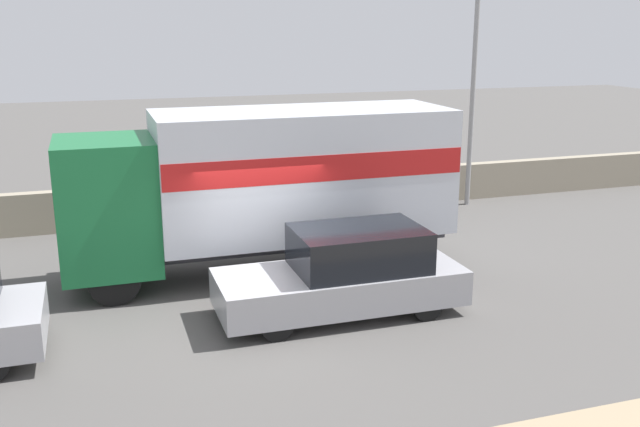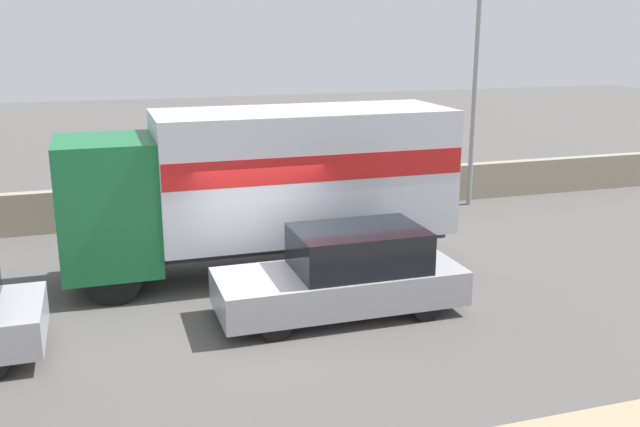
{
  "view_description": "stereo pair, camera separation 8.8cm",
  "coord_description": "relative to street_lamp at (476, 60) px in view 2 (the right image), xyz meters",
  "views": [
    {
      "loc": [
        -2.99,
        -11.81,
        5.13
      ],
      "look_at": [
        1.14,
        0.92,
        1.55
      ],
      "focal_mm": 40.0,
      "sensor_mm": 36.0,
      "label": 1
    },
    {
      "loc": [
        -2.91,
        -11.83,
        5.13
      ],
      "look_at": [
        1.14,
        0.92,
        1.55
      ],
      "focal_mm": 40.0,
      "sensor_mm": 36.0,
      "label": 2
    }
  ],
  "objects": [
    {
      "name": "car_hatchback",
      "position": [
        -6.16,
        -6.55,
        -3.38
      ],
      "size": [
        4.46,
        1.72,
        1.59
      ],
      "rotation": [
        0.0,
        0.0,
        3.14
      ],
      "color": "#9E9EA3",
      "rests_on": "ground_plane"
    },
    {
      "name": "street_lamp",
      "position": [
        0.0,
        0.0,
        0.0
      ],
      "size": [
        0.56,
        0.28,
        7.16
      ],
      "color": "gray",
      "rests_on": "ground_plane"
    },
    {
      "name": "box_truck",
      "position": [
        -6.9,
        -3.91,
        -2.13
      ],
      "size": [
        7.96,
        2.38,
        3.42
      ],
      "rotation": [
        0.0,
        0.0,
        3.14
      ],
      "color": "#196B38",
      "rests_on": "ground_plane"
    },
    {
      "name": "stone_wall_backdrop",
      "position": [
        -7.38,
        0.63,
        -3.6
      ],
      "size": [
        60.0,
        0.35,
        1.06
      ],
      "color": "gray",
      "rests_on": "ground_plane"
    },
    {
      "name": "ground_plane",
      "position": [
        -7.38,
        -6.15,
        -4.13
      ],
      "size": [
        80.0,
        80.0,
        0.0
      ],
      "primitive_type": "plane",
      "color": "#514F4C"
    }
  ]
}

